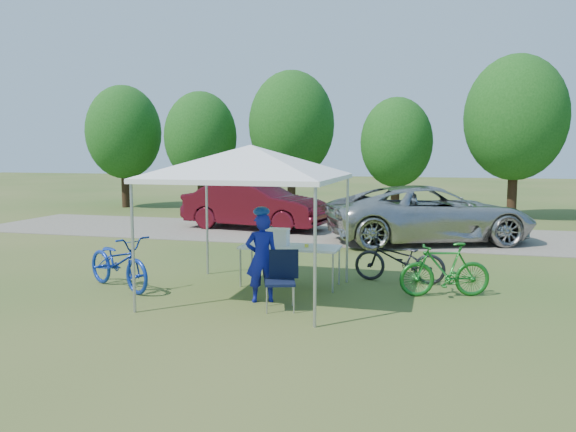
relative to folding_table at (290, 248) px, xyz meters
name	(u,v)px	position (x,y,z in m)	size (l,w,h in m)	color
ground	(252,296)	(-0.48, -0.93, -0.74)	(100.00, 100.00, 0.00)	#2D5119
gravel_strip	(332,234)	(-0.48, 7.07, -0.73)	(24.00, 5.00, 0.02)	gray
canopy	(251,149)	(-0.48, -0.93, 1.91)	(4.53, 4.53, 3.00)	#A5A5AA
treeline	(353,129)	(-0.77, 13.11, 2.79)	(24.89, 4.28, 6.30)	#382314
folding_table	(290,248)	(0.00, 0.00, 0.00)	(1.92, 0.80, 0.79)	white
folding_chair	(282,274)	(0.27, -1.55, -0.17)	(0.62, 0.64, 0.97)	black
cooler	(277,237)	(-0.27, 0.00, 0.21)	(0.46, 0.31, 0.33)	white
ice_cream_cup	(307,246)	(0.34, -0.05, 0.07)	(0.08, 0.08, 0.06)	yellow
cyclist	(262,258)	(-0.18, -1.26, 0.03)	(0.57, 0.37, 1.55)	#121997
bike_blue	(119,262)	(-3.10, -1.07, -0.23)	(0.69, 1.98, 1.04)	#122F9F
bike_green	(445,270)	(2.90, -0.07, -0.25)	(0.46, 1.64, 0.99)	#17681D
bike_dark	(399,259)	(2.03, 0.83, -0.27)	(0.63, 1.80, 0.95)	black
minivan	(430,214)	(2.53, 6.10, 0.09)	(2.70, 5.85, 1.63)	#B3B2AE
sedan	(255,205)	(-3.22, 7.48, 0.08)	(1.70, 4.86, 1.60)	#530D18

